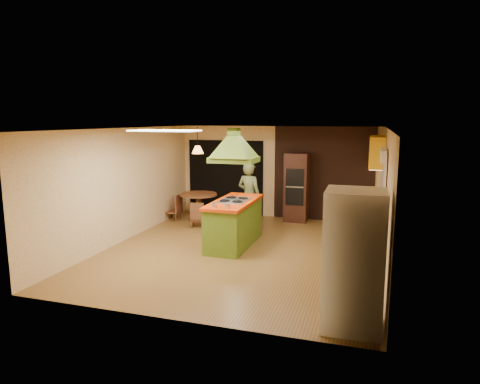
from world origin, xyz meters
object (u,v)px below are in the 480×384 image
(wall_oven, at_px, (297,187))
(canister_large, at_px, (367,195))
(dining_table, at_px, (199,202))
(man, at_px, (249,196))
(refrigerator, at_px, (354,260))
(kitchen_island, at_px, (234,223))

(wall_oven, xyz_separation_m, canister_large, (1.81, -1.28, 0.11))
(dining_table, distance_m, canister_large, 4.36)
(wall_oven, bearing_deg, man, -125.87)
(wall_oven, bearing_deg, refrigerator, -72.93)
(kitchen_island, height_order, man, man)
(kitchen_island, bearing_deg, dining_table, 131.34)
(man, xyz_separation_m, refrigerator, (2.66, -4.40, 0.08))
(kitchen_island, height_order, refrigerator, refrigerator)
(man, height_order, canister_large, man)
(wall_oven, xyz_separation_m, dining_table, (-2.49, -0.77, -0.39))
(man, height_order, wall_oven, wall_oven)
(refrigerator, height_order, dining_table, refrigerator)
(refrigerator, bearing_deg, wall_oven, 106.05)
(dining_table, bearing_deg, canister_large, -6.81)
(kitchen_island, xyz_separation_m, canister_large, (2.69, 1.33, 0.53))
(dining_table, relative_size, canister_large, 4.82)
(man, bearing_deg, canister_large, -165.10)
(wall_oven, bearing_deg, dining_table, -162.61)
(wall_oven, relative_size, dining_table, 1.84)
(man, distance_m, refrigerator, 5.14)
(canister_large, bearing_deg, man, -179.92)
(kitchen_island, height_order, canister_large, canister_large)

